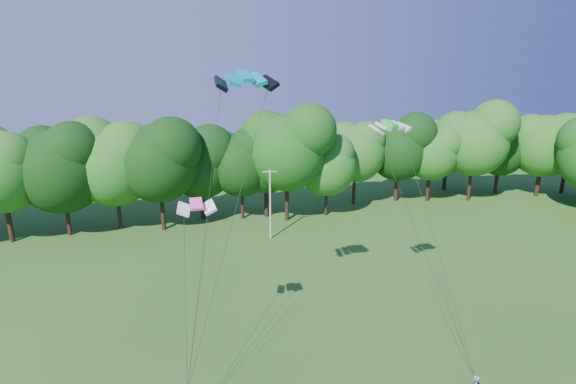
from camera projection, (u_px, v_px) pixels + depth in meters
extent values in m
cylinder|color=beige|center=(270.00, 205.00, 44.19)|extent=(0.18, 0.18, 7.10)
cube|color=beige|center=(270.00, 172.00, 43.26)|extent=(1.41, 0.38, 0.08)
cube|color=#0588A3|center=(245.00, 76.00, 22.95)|extent=(3.30, 1.74, 0.64)
cube|color=green|center=(390.00, 123.00, 26.89)|extent=(2.63, 1.55, 0.41)
cube|color=#FF46AE|center=(196.00, 204.00, 23.57)|extent=(2.00, 0.99, 0.48)
cylinder|color=black|center=(267.00, 201.00, 51.20)|extent=(0.42, 0.42, 3.74)
ellipsoid|color=#0E340F|center=(266.00, 158.00, 49.83)|extent=(7.48, 7.48, 8.16)
cylinder|color=#332214|center=(445.00, 176.00, 61.97)|extent=(0.50, 0.50, 4.02)
ellipsoid|color=#2C661F|center=(449.00, 138.00, 60.50)|extent=(8.03, 8.03, 8.76)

